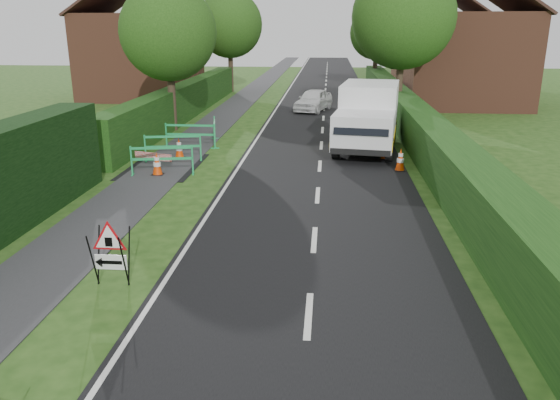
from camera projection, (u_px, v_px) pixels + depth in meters
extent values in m
plane|color=#204313|center=(149.00, 341.00, 8.66)|extent=(120.00, 120.00, 0.00)
cube|color=black|center=(325.00, 91.00, 41.65)|extent=(6.00, 90.00, 0.02)
cube|color=#2D2D30|center=(254.00, 90.00, 42.11)|extent=(2.00, 90.00, 0.02)
cube|color=#14380F|center=(187.00, 117.00, 29.95)|extent=(1.00, 24.00, 1.80)
cube|color=#14380F|center=(415.00, 143.00, 23.30)|extent=(1.20, 50.00, 1.50)
cube|color=brown|center=(142.00, 57.00, 37.11)|extent=(7.00, 7.00, 5.50)
cube|color=brown|center=(464.00, 60.00, 33.46)|extent=(7.00, 7.00, 5.50)
cube|color=brown|center=(438.00, 50.00, 46.66)|extent=(7.00, 7.00, 5.50)
cube|color=#331E19|center=(421.00, 3.00, 45.63)|extent=(4.00, 7.40, 2.58)
cube|color=#331E19|center=(464.00, 2.00, 45.34)|extent=(4.00, 7.40, 2.58)
cylinder|color=#2D2116|center=(172.00, 102.00, 25.72)|extent=(0.36, 0.36, 2.62)
sphere|color=#1E4011|center=(168.00, 32.00, 24.75)|extent=(4.40, 4.40, 4.40)
cylinder|color=#2D2116|center=(399.00, 91.00, 28.54)|extent=(0.36, 0.36, 2.97)
sphere|color=#1E4011|center=(404.00, 17.00, 27.41)|extent=(5.20, 5.20, 5.20)
cylinder|color=#2D2116|center=(231.00, 73.00, 40.87)|extent=(0.36, 0.36, 2.80)
sphere|color=#1E4011|center=(230.00, 24.00, 39.82)|extent=(4.80, 4.80, 4.80)
cylinder|color=#2D2116|center=(375.00, 72.00, 43.80)|extent=(0.36, 0.36, 2.45)
sphere|color=#1E4011|center=(377.00, 33.00, 42.88)|extent=(4.20, 4.20, 4.20)
cylinder|color=black|center=(93.00, 261.00, 10.23)|extent=(0.03, 0.34, 1.11)
cylinder|color=black|center=(99.00, 255.00, 10.49)|extent=(0.03, 0.34, 1.11)
cylinder|color=black|center=(124.00, 262.00, 10.18)|extent=(0.03, 0.34, 1.11)
cylinder|color=black|center=(129.00, 256.00, 10.44)|extent=(0.03, 0.34, 1.11)
cube|color=white|center=(111.00, 262.00, 10.34)|extent=(0.62, 0.02, 0.30)
cube|color=black|center=(111.00, 262.00, 10.33)|extent=(0.44, 0.01, 0.07)
cone|color=black|center=(99.00, 262.00, 10.35)|extent=(0.14, 0.18, 0.18)
cube|color=black|center=(109.00, 242.00, 10.19)|extent=(0.14, 0.01, 0.18)
cube|color=silver|center=(370.00, 109.00, 22.38)|extent=(2.65, 3.78, 2.10)
cube|color=silver|center=(364.00, 130.00, 20.04)|extent=(2.47, 2.55, 1.28)
cube|color=black|center=(361.00, 127.00, 18.94)|extent=(1.93, 0.51, 0.59)
cube|color=yellow|center=(339.00, 132.00, 21.93)|extent=(0.78, 5.32, 0.26)
cube|color=yellow|center=(395.00, 135.00, 21.45)|extent=(0.78, 5.32, 0.26)
cube|color=black|center=(360.00, 152.00, 19.22)|extent=(2.13, 0.43, 0.22)
cylinder|color=black|center=(336.00, 147.00, 20.40)|extent=(0.38, 0.90, 0.87)
cylinder|color=black|center=(389.00, 150.00, 19.98)|extent=(0.38, 0.90, 0.87)
cylinder|color=black|center=(347.00, 130.00, 23.65)|extent=(0.38, 0.90, 0.87)
cylinder|color=black|center=(393.00, 132.00, 23.23)|extent=(0.38, 0.90, 0.87)
cube|color=black|center=(400.00, 170.00, 18.77)|extent=(0.38, 0.38, 0.04)
cone|color=#E63F07|center=(400.00, 159.00, 18.65)|extent=(0.32, 0.32, 0.75)
cylinder|color=white|center=(400.00, 160.00, 18.66)|extent=(0.25, 0.25, 0.14)
cylinder|color=white|center=(401.00, 155.00, 18.61)|extent=(0.17, 0.17, 0.10)
cube|color=black|center=(385.00, 159.00, 20.42)|extent=(0.38, 0.38, 0.04)
cone|color=#E63F07|center=(385.00, 148.00, 20.30)|extent=(0.32, 0.32, 0.75)
cylinder|color=white|center=(385.00, 149.00, 20.31)|extent=(0.25, 0.25, 0.14)
cylinder|color=white|center=(385.00, 144.00, 20.25)|extent=(0.17, 0.17, 0.10)
cube|color=black|center=(373.00, 141.00, 23.44)|extent=(0.38, 0.38, 0.04)
cone|color=#E63F07|center=(373.00, 132.00, 23.32)|extent=(0.32, 0.32, 0.75)
cylinder|color=white|center=(373.00, 133.00, 23.33)|extent=(0.25, 0.25, 0.14)
cylinder|color=white|center=(374.00, 129.00, 23.28)|extent=(0.17, 0.17, 0.10)
cube|color=black|center=(158.00, 174.00, 18.25)|extent=(0.38, 0.38, 0.04)
cone|color=#E63F07|center=(157.00, 163.00, 18.13)|extent=(0.32, 0.32, 0.75)
cylinder|color=white|center=(157.00, 164.00, 18.14)|extent=(0.25, 0.25, 0.14)
cylinder|color=white|center=(157.00, 159.00, 18.08)|extent=(0.17, 0.17, 0.10)
cube|color=black|center=(180.00, 158.00, 20.53)|extent=(0.38, 0.38, 0.04)
cone|color=#E63F07|center=(179.00, 148.00, 20.41)|extent=(0.32, 0.32, 0.75)
cylinder|color=white|center=(179.00, 149.00, 20.42)|extent=(0.25, 0.25, 0.14)
cylinder|color=white|center=(179.00, 144.00, 20.36)|extent=(0.17, 0.17, 0.10)
cube|color=#1C9B50|center=(132.00, 161.00, 18.05)|extent=(0.06, 0.06, 1.00)
cube|color=#1C9B50|center=(192.00, 160.00, 18.23)|extent=(0.06, 0.06, 1.00)
cube|color=#1C9B50|center=(161.00, 148.00, 18.01)|extent=(1.98, 0.41, 0.08)
cube|color=#1C9B50|center=(162.00, 159.00, 18.12)|extent=(1.98, 0.41, 0.08)
cube|color=#1C9B50|center=(133.00, 175.00, 18.20)|extent=(0.12, 0.36, 0.04)
cube|color=#1C9B50|center=(193.00, 173.00, 18.38)|extent=(0.12, 0.36, 0.04)
cube|color=#1C9B50|center=(145.00, 148.00, 19.87)|extent=(0.06, 0.06, 1.00)
cube|color=#1C9B50|center=(201.00, 147.00, 20.09)|extent=(0.06, 0.06, 1.00)
cube|color=#1C9B50|center=(172.00, 137.00, 19.85)|extent=(1.97, 0.45, 0.08)
cube|color=#1C9B50|center=(173.00, 146.00, 19.96)|extent=(1.97, 0.45, 0.08)
cube|color=#1C9B50|center=(146.00, 161.00, 20.02)|extent=(0.13, 0.35, 0.04)
cube|color=#1C9B50|center=(201.00, 160.00, 20.23)|extent=(0.13, 0.35, 0.04)
cube|color=#1C9B50|center=(166.00, 135.00, 22.28)|extent=(0.05, 0.05, 1.00)
cube|color=#1C9B50|center=(214.00, 136.00, 22.09)|extent=(0.05, 0.05, 1.00)
cube|color=#1C9B50|center=(190.00, 125.00, 22.06)|extent=(2.00, 0.07, 0.08)
cube|color=#1C9B50|center=(190.00, 134.00, 22.17)|extent=(2.00, 0.07, 0.08)
cube|color=#1C9B50|center=(167.00, 147.00, 22.42)|extent=(0.06, 0.35, 0.04)
cube|color=#1C9B50|center=(215.00, 148.00, 22.24)|extent=(0.06, 0.35, 0.04)
cube|color=#1C9B50|center=(215.00, 136.00, 22.02)|extent=(0.06, 0.06, 1.00)
cube|color=#1C9B50|center=(215.00, 128.00, 23.91)|extent=(0.06, 0.06, 1.00)
cube|color=#1C9B50|center=(214.00, 122.00, 22.84)|extent=(0.45, 1.97, 0.08)
cube|color=#1C9B50|center=(215.00, 131.00, 22.95)|extent=(0.45, 1.97, 0.08)
cube|color=#1C9B50|center=(215.00, 148.00, 22.17)|extent=(0.35, 0.13, 0.04)
cube|color=#1C9B50|center=(215.00, 138.00, 24.06)|extent=(0.35, 0.13, 0.04)
cube|color=red|center=(154.00, 169.00, 19.04)|extent=(1.44, 0.50, 0.25)
imported|color=silver|center=(313.00, 100.00, 31.77)|extent=(2.47, 3.96, 1.26)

